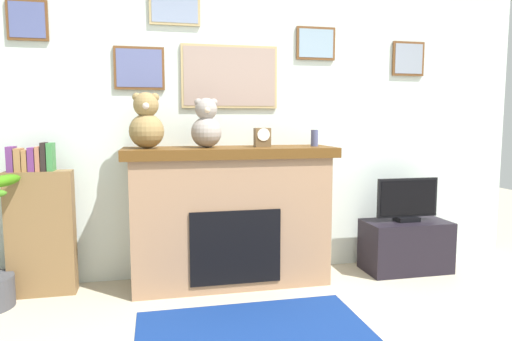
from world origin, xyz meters
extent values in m
cube|color=silver|center=(0.00, 2.00, 1.30)|extent=(5.20, 0.12, 2.60)
cube|color=tan|center=(-0.16, 1.93, 1.73)|extent=(0.83, 0.02, 0.53)
cube|color=gray|center=(-0.16, 1.91, 1.73)|extent=(0.79, 0.00, 0.49)
cube|color=tan|center=(-0.62, 1.93, 2.29)|extent=(0.41, 0.02, 0.32)
cube|color=#8292B3|center=(-0.62, 1.91, 2.29)|extent=(0.37, 0.00, 0.28)
cube|color=brown|center=(0.61, 1.93, 2.03)|extent=(0.36, 0.02, 0.29)
cube|color=#829DB4|center=(0.61, 1.91, 2.03)|extent=(0.32, 0.00, 0.25)
cube|color=brown|center=(-1.74, 1.93, 2.13)|extent=(0.30, 0.02, 0.31)
cube|color=#4E5891|center=(-1.74, 1.91, 2.13)|extent=(0.26, 0.00, 0.27)
cube|color=brown|center=(-0.91, 1.93, 1.78)|extent=(0.40, 0.02, 0.35)
cube|color=#535B90|center=(-0.91, 1.91, 1.78)|extent=(0.36, 0.00, 0.31)
cube|color=brown|center=(1.52, 1.93, 1.93)|extent=(0.32, 0.02, 0.31)
cube|color=#868FA1|center=(1.52, 1.91, 1.93)|extent=(0.28, 0.00, 0.27)
cube|color=#987254|center=(-0.21, 1.69, 0.53)|extent=(1.59, 0.51, 1.06)
cube|color=#583513|center=(-0.21, 1.69, 1.10)|extent=(1.71, 0.57, 0.08)
cube|color=black|center=(-0.21, 1.43, 0.37)|extent=(0.71, 0.02, 0.58)
cube|color=brown|center=(-1.68, 1.74, 0.49)|extent=(0.49, 0.16, 0.97)
cube|color=#622F6F|center=(-1.86, 1.74, 1.07)|extent=(0.05, 0.13, 0.19)
cube|color=#9B6B41|center=(-1.80, 1.74, 1.06)|extent=(0.05, 0.13, 0.18)
cube|color=#9C6B3F|center=(-1.76, 1.74, 1.05)|extent=(0.04, 0.13, 0.16)
cube|color=#632C6C|center=(-1.71, 1.74, 1.06)|extent=(0.05, 0.13, 0.18)
cube|color=#A06349|center=(-1.67, 1.74, 1.07)|extent=(0.03, 0.13, 0.19)
cube|color=black|center=(-1.63, 1.74, 1.08)|extent=(0.04, 0.13, 0.22)
cube|color=#387B3F|center=(-1.58, 1.74, 1.08)|extent=(0.04, 0.13, 0.21)
ellipsoid|color=#3A7C12|center=(-1.84, 1.49, 0.94)|extent=(0.20, 0.37, 0.08)
cube|color=black|center=(1.39, 1.64, 0.23)|extent=(0.75, 0.40, 0.46)
cube|color=black|center=(1.39, 1.64, 0.48)|extent=(0.20, 0.14, 0.04)
cube|color=black|center=(1.39, 1.64, 0.67)|extent=(0.57, 0.03, 0.35)
cube|color=black|center=(1.39, 1.62, 0.67)|extent=(0.53, 0.00, 0.31)
cube|color=navy|center=(-0.21, 0.75, 0.00)|extent=(1.50, 0.94, 0.01)
cylinder|color=#4C517A|center=(0.51, 1.67, 1.21)|extent=(0.06, 0.06, 0.14)
cube|color=brown|center=(0.06, 1.67, 1.22)|extent=(0.13, 0.09, 0.16)
cylinder|color=white|center=(0.06, 1.62, 1.24)|extent=(0.10, 0.01, 0.10)
sphere|color=olive|center=(-0.86, 1.67, 1.27)|extent=(0.27, 0.27, 0.27)
sphere|color=olive|center=(-0.86, 1.67, 1.48)|extent=(0.19, 0.19, 0.19)
sphere|color=olive|center=(-0.93, 1.67, 1.53)|extent=(0.07, 0.07, 0.07)
sphere|color=olive|center=(-0.80, 1.67, 1.53)|extent=(0.07, 0.07, 0.07)
sphere|color=beige|center=(-0.86, 1.59, 1.47)|extent=(0.06, 0.06, 0.06)
sphere|color=gray|center=(-0.40, 1.67, 1.26)|extent=(0.25, 0.25, 0.25)
sphere|color=gray|center=(-0.40, 1.67, 1.45)|extent=(0.18, 0.18, 0.18)
sphere|color=gray|center=(-0.46, 1.67, 1.50)|extent=(0.06, 0.06, 0.06)
sphere|color=gray|center=(-0.34, 1.67, 1.50)|extent=(0.06, 0.06, 0.06)
sphere|color=beige|center=(-0.40, 1.60, 1.44)|extent=(0.05, 0.05, 0.05)
camera|label=1|loc=(-0.80, -1.97, 1.36)|focal=31.88mm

